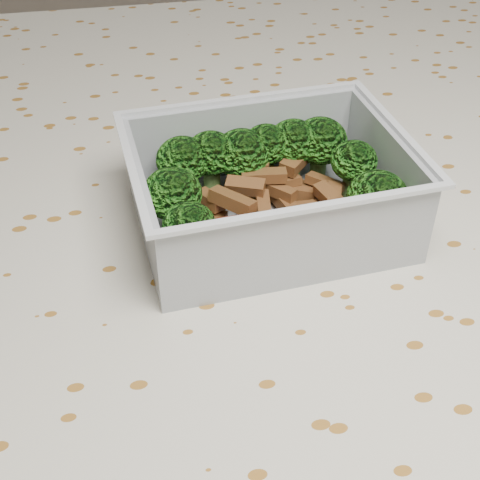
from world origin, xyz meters
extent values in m
cube|color=brown|center=(0.00, 0.00, 0.73)|extent=(1.40, 0.90, 0.04)
cube|color=beige|center=(0.00, 0.00, 0.75)|extent=(1.46, 0.96, 0.01)
cube|color=beige|center=(0.00, 0.48, 0.66)|extent=(1.46, 0.01, 0.18)
cube|color=silver|center=(0.02, 0.04, 0.76)|extent=(0.18, 0.14, 0.00)
cube|color=silver|center=(0.02, 0.10, 0.79)|extent=(0.17, 0.02, 0.06)
cube|color=silver|center=(0.03, -0.02, 0.79)|extent=(0.17, 0.02, 0.06)
cube|color=silver|center=(0.11, 0.05, 0.79)|extent=(0.01, 0.12, 0.06)
cube|color=silver|center=(-0.06, 0.03, 0.79)|extent=(0.01, 0.12, 0.06)
cube|color=silver|center=(0.02, 0.11, 0.82)|extent=(0.18, 0.02, 0.00)
cube|color=silver|center=(0.03, -0.03, 0.82)|extent=(0.18, 0.02, 0.00)
cube|color=silver|center=(0.11, 0.05, 0.82)|extent=(0.02, 0.13, 0.00)
cube|color=silver|center=(-0.06, 0.03, 0.82)|extent=(0.02, 0.13, 0.00)
cylinder|color=#608C3F|center=(-0.03, 0.08, 0.77)|extent=(0.01, 0.01, 0.02)
ellipsoid|color=#388E1E|center=(-0.03, 0.08, 0.79)|extent=(0.04, 0.04, 0.03)
cylinder|color=#608C3F|center=(-0.01, 0.08, 0.77)|extent=(0.01, 0.01, 0.02)
ellipsoid|color=#388E1E|center=(-0.01, 0.08, 0.79)|extent=(0.03, 0.03, 0.03)
cylinder|color=#608C3F|center=(0.01, 0.08, 0.77)|extent=(0.01, 0.01, 0.02)
ellipsoid|color=#388E1E|center=(0.01, 0.08, 0.79)|extent=(0.04, 0.04, 0.03)
cylinder|color=#608C3F|center=(0.03, 0.08, 0.77)|extent=(0.01, 0.01, 0.02)
ellipsoid|color=#388E1E|center=(0.03, 0.08, 0.79)|extent=(0.03, 0.03, 0.03)
cylinder|color=#608C3F|center=(0.05, 0.09, 0.77)|extent=(0.01, 0.01, 0.02)
ellipsoid|color=#388E1E|center=(0.05, 0.09, 0.79)|extent=(0.04, 0.04, 0.03)
cylinder|color=#608C3F|center=(0.07, 0.08, 0.77)|extent=(0.01, 0.01, 0.02)
ellipsoid|color=#388E1E|center=(0.07, 0.08, 0.79)|extent=(0.04, 0.04, 0.03)
cylinder|color=#608C3F|center=(-0.04, 0.04, 0.77)|extent=(0.01, 0.01, 0.02)
ellipsoid|color=#388E1E|center=(-0.04, 0.04, 0.79)|extent=(0.04, 0.04, 0.03)
cylinder|color=#608C3F|center=(0.08, 0.05, 0.77)|extent=(0.01, 0.01, 0.02)
ellipsoid|color=#388E1E|center=(0.08, 0.05, 0.79)|extent=(0.03, 0.03, 0.03)
cylinder|color=#608C3F|center=(-0.03, 0.00, 0.77)|extent=(0.01, 0.01, 0.02)
ellipsoid|color=#388E1E|center=(-0.03, 0.00, 0.79)|extent=(0.03, 0.03, 0.03)
cylinder|color=#608C3F|center=(0.09, 0.01, 0.77)|extent=(0.01, 0.01, 0.02)
ellipsoid|color=#388E1E|center=(0.09, 0.01, 0.79)|extent=(0.04, 0.04, 0.03)
cube|color=brown|center=(0.02, 0.07, 0.78)|extent=(0.02, 0.02, 0.01)
cube|color=brown|center=(0.06, 0.03, 0.78)|extent=(0.02, 0.03, 0.01)
cube|color=brown|center=(0.04, 0.06, 0.77)|extent=(0.02, 0.01, 0.01)
cube|color=brown|center=(0.05, 0.06, 0.77)|extent=(0.02, 0.03, 0.01)
cube|color=brown|center=(0.04, 0.05, 0.77)|extent=(0.02, 0.03, 0.01)
cube|color=brown|center=(0.00, 0.03, 0.78)|extent=(0.03, 0.03, 0.01)
cube|color=brown|center=(0.03, 0.05, 0.78)|extent=(0.02, 0.02, 0.01)
cube|color=brown|center=(0.05, 0.03, 0.77)|extent=(0.03, 0.02, 0.01)
cube|color=brown|center=(0.06, 0.04, 0.77)|extent=(0.03, 0.01, 0.01)
cube|color=brown|center=(0.02, 0.03, 0.78)|extent=(0.01, 0.03, 0.01)
cube|color=brown|center=(0.01, 0.05, 0.78)|extent=(0.03, 0.02, 0.01)
cube|color=brown|center=(0.02, 0.06, 0.78)|extent=(0.03, 0.01, 0.01)
cube|color=brown|center=(0.05, 0.07, 0.78)|extent=(0.03, 0.03, 0.01)
cube|color=brown|center=(0.01, 0.05, 0.77)|extent=(0.02, 0.03, 0.01)
cube|color=brown|center=(0.07, 0.05, 0.78)|extent=(0.03, 0.03, 0.01)
cube|color=brown|center=(0.01, 0.06, 0.77)|extent=(0.03, 0.01, 0.01)
cube|color=brown|center=(0.01, 0.05, 0.77)|extent=(0.02, 0.03, 0.01)
cube|color=brown|center=(-0.02, 0.05, 0.78)|extent=(0.02, 0.02, 0.01)
cube|color=brown|center=(-0.02, 0.03, 0.77)|extent=(0.02, 0.01, 0.01)
cube|color=brown|center=(0.06, 0.06, 0.77)|extent=(0.03, 0.02, 0.01)
cube|color=brown|center=(0.01, 0.07, 0.77)|extent=(0.03, 0.01, 0.01)
cube|color=brown|center=(0.07, 0.04, 0.78)|extent=(0.02, 0.03, 0.01)
cube|color=brown|center=(0.05, 0.06, 0.77)|extent=(0.02, 0.02, 0.01)
cube|color=brown|center=(-0.02, 0.04, 0.77)|extent=(0.02, 0.03, 0.01)
cylinder|color=#AC311C|center=(0.03, 0.00, 0.78)|extent=(0.13, 0.03, 0.03)
sphere|color=#AC311C|center=(0.09, 0.01, 0.78)|extent=(0.03, 0.03, 0.03)
sphere|color=#AC311C|center=(-0.04, 0.00, 0.78)|extent=(0.03, 0.03, 0.03)
camera|label=1|loc=(-0.06, -0.31, 1.04)|focal=50.00mm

